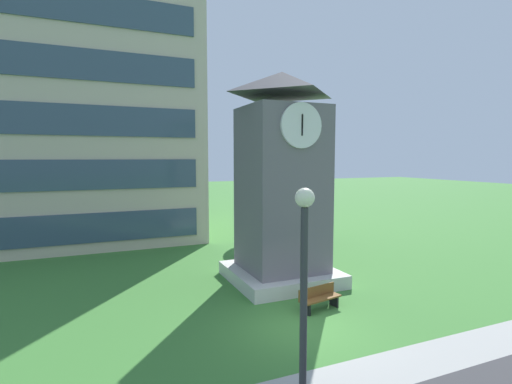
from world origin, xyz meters
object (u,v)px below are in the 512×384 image
Objects in this scene: clock_tower at (282,190)px; park_bench at (319,298)px; street_lamp at (304,293)px; tree_near_tower at (272,182)px.

park_bench is (-0.23, -3.70, -3.84)m from clock_tower.
street_lamp is at bearing -114.63° from clock_tower.
tree_near_tower is (4.07, 12.81, 3.59)m from park_bench.
street_lamp is at bearing -124.82° from park_bench.
clock_tower reaches higher than tree_near_tower.
tree_near_tower reaches higher than street_lamp.
tree_near_tower is (8.37, 18.99, 0.74)m from street_lamp.
tree_near_tower is at bearing 72.39° from park_bench.
park_bench is at bearing -107.61° from tree_near_tower.
street_lamp is 0.90× the size of tree_near_tower.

